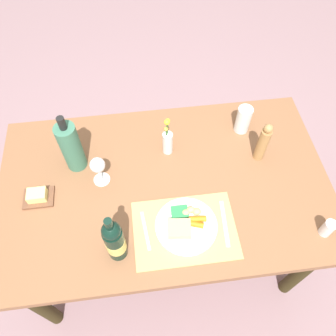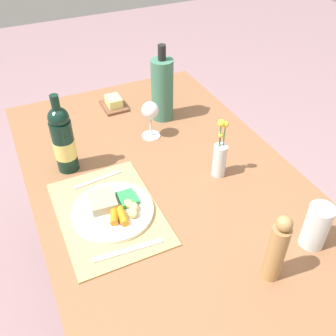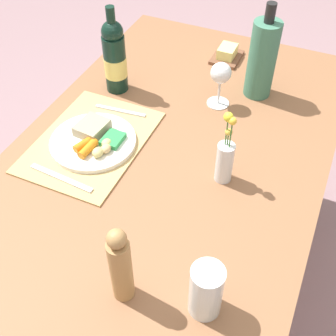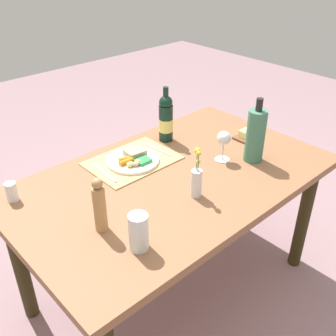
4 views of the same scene
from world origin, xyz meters
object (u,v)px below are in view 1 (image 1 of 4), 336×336
flower_vase (168,141)px  pepper_mill (263,143)px  knife (225,223)px  butter_dish (38,196)px  fork (146,231)px  wine_bottle (114,240)px  salt_shaker (328,228)px  cooler_bottle (71,147)px  wine_glass (98,166)px  dinner_plate (186,225)px  dining_table (165,193)px  water_tumbler (243,121)px

flower_vase → pepper_mill: (0.42, -0.09, 0.03)m
knife → butter_dish: (-0.78, 0.22, 0.01)m
fork → flower_vase: (0.14, 0.40, 0.07)m
flower_vase → wine_bottle: bearing=-118.6°
salt_shaker → cooler_bottle: size_ratio=0.26×
flower_vase → butter_dish: bearing=-162.6°
wine_glass → butter_dish: wine_glass is taller
fork → wine_bottle: 0.18m
fork → wine_bottle: (-0.12, -0.07, 0.11)m
dinner_plate → cooler_bottle: (-0.45, 0.37, 0.11)m
dining_table → cooler_bottle: bearing=158.0°
dinner_plate → flower_vase: size_ratio=1.14×
cooler_bottle → wine_bottle: (0.17, -0.45, -0.01)m
cooler_bottle → butter_dish: cooler_bottle is taller
salt_shaker → cooler_bottle: 1.12m
salt_shaker → flower_vase: flower_vase is taller
salt_shaker → cooler_bottle: cooler_bottle is taller
knife → wine_bottle: bearing=-167.5°
fork → wine_bottle: wine_bottle is taller
knife → pepper_mill: 0.41m
knife → wine_bottle: 0.46m
fork → salt_shaker: size_ratio=2.05×
cooler_bottle → dinner_plate: bearing=-39.8°
fork → wine_glass: (-0.17, 0.27, 0.10)m
cooler_bottle → wine_glass: size_ratio=2.07×
knife → flower_vase: (-0.19, 0.41, 0.07)m
salt_shaker → water_tumbler: (-0.21, 0.58, 0.02)m
cooler_bottle → wine_glass: (0.11, -0.10, -0.02)m
knife → cooler_bottle: (-0.61, 0.38, 0.13)m
fork → flower_vase: bearing=64.7°
dinner_plate → knife: dinner_plate is taller
water_tumbler → dinner_plate: bearing=-126.3°
dinner_plate → wine_bottle: (-0.28, -0.07, 0.10)m
dining_table → wine_bottle: size_ratio=5.04×
dinner_plate → pepper_mill: 0.51m
knife → water_tumbler: water_tumbler is taller
pepper_mill → knife: bearing=-126.1°
knife → flower_vase: 0.45m
flower_vase → knife: bearing=-65.3°
dinner_plate → butter_dish: dinner_plate is taller
dining_table → salt_shaker: salt_shaker is taller
salt_shaker → butter_dish: bearing=165.3°
dining_table → wine_bottle: (-0.22, -0.29, 0.21)m
dining_table → salt_shaker: (0.62, -0.31, 0.13)m
pepper_mill → flower_vase: bearing=168.1°
dinner_plate → fork: bearing=-179.8°
dinner_plate → fork: dinner_plate is taller
knife → wine_glass: bearing=154.9°
butter_dish → pepper_mill: pepper_mill is taller
salt_shaker → pepper_mill: size_ratio=0.37×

